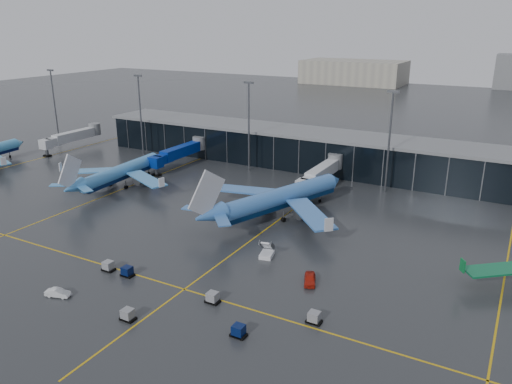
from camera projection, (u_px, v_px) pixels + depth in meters
The scene contains 11 objects.
ground at pixel (189, 243), 97.42m from camera, with size 600.00×600.00×0.00m, color #282B2D.
terminal_pier at pixel (313, 149), 147.10m from camera, with size 142.00×17.00×10.70m.
jet_bridges at pixel (179, 152), 147.63m from camera, with size 94.00×27.50×7.20m.
flood_masts at pixel (314, 130), 132.17m from camera, with size 203.00×0.50×25.50m.
taxi_lines at pixel (260, 234), 101.64m from camera, with size 220.00×120.00×0.02m.
airliner_arkefly at pixel (121, 164), 130.19m from camera, with size 34.01×38.73×11.90m, color #4291DA, non-canonical shape.
airliner_klm_near at pixel (281, 186), 109.17m from camera, with size 38.99×44.40×13.65m, color #3D77C8, non-canonical shape.
baggage_carts at pixel (184, 298), 76.41m from camera, with size 39.62×13.83×1.70m.
mobile_airstair at pixel (267, 253), 91.41m from camera, with size 2.87×3.62×3.45m.
service_van_red at pixel (310, 279), 82.04m from camera, with size 1.85×4.61×1.57m, color #B81D0E.
service_van_white at pixel (58, 293), 78.09m from camera, with size 1.39×3.99×1.31m, color silver.
Camera 1 is at (54.50, -71.68, 40.65)m, focal length 35.00 mm.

